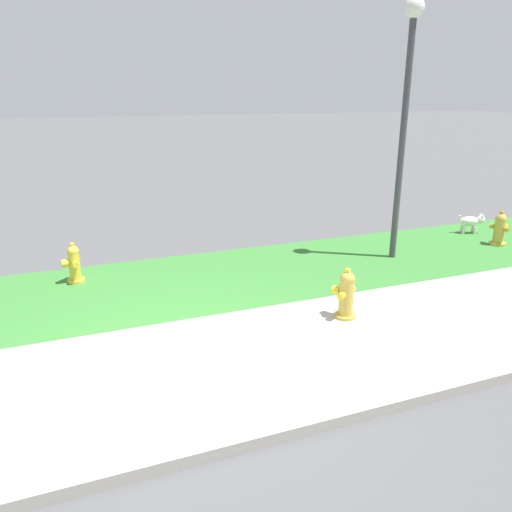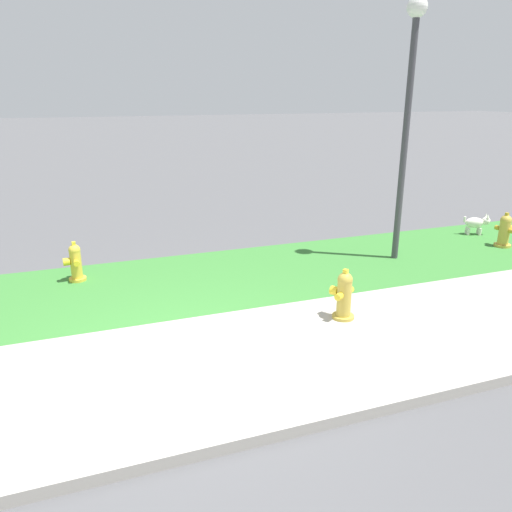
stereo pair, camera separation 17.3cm
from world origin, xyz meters
name	(u,v)px [view 1 (the left image)]	position (x,y,z in m)	size (l,w,h in m)	color
ground_plane	(190,372)	(0.00, 0.00, 0.00)	(120.00, 120.00, 0.00)	#515154
sidewalk_pavement	(190,371)	(0.00, 0.00, 0.01)	(18.00, 2.50, 0.01)	#ADA89E
grass_verge	(148,287)	(0.00, 2.59, 0.00)	(18.00, 2.68, 0.01)	#387A33
street_curb	(229,445)	(0.00, -1.33, 0.06)	(18.00, 0.16, 0.12)	#ADA89E
fire_hydrant_across_street	(74,264)	(-1.02, 3.22, 0.30)	(0.32, 0.36, 0.64)	gold
fire_hydrant_by_grass_verge	(346,295)	(2.24, 0.57, 0.33)	(0.36, 0.34, 0.69)	gold
fire_hydrant_near_corner	(500,229)	(6.73, 2.36, 0.32)	(0.36, 0.39, 0.67)	gold
small_white_dog	(472,222)	(6.86, 3.20, 0.25)	(0.52, 0.35, 0.44)	silver
street_lamp	(407,92)	(4.37, 2.48, 2.84)	(0.32, 0.32, 4.24)	#3D3D42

